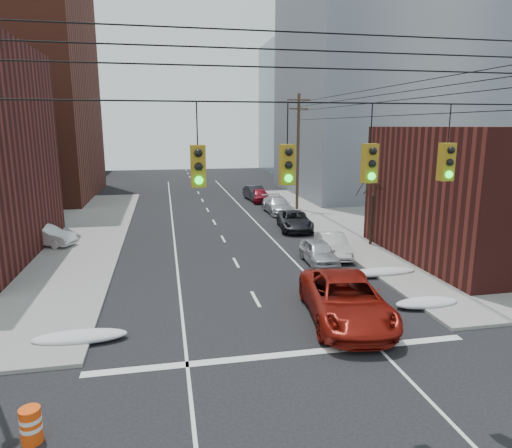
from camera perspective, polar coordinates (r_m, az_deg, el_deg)
name	(u,v)px	position (r m, az deg, el deg)	size (l,w,h in m)	color
building_brick_far	(26,139)	(84.93, -26.77, 9.50)	(22.00, 18.00, 12.00)	#471815
building_office	(385,87)	(58.31, 15.79, 16.10)	(22.00, 20.00, 25.00)	gray
building_glass	(325,109)	(82.93, 8.64, 14.06)	(20.00, 18.00, 22.00)	gray
utility_pole_far	(298,150)	(43.88, 5.27, 9.15)	(2.20, 0.28, 11.00)	#473323
traffic_signals	(329,161)	(11.74, 9.15, 7.74)	(17.00, 0.42, 2.02)	black
bare_tree	(372,213)	(31.64, 14.27, 1.36)	(2.09, 2.20, 4.93)	black
snow_nw	(80,337)	(19.02, -21.15, -13.02)	(3.50, 1.08, 0.42)	silver
snow_ne	(427,303)	(22.30, 20.54, -9.21)	(3.00, 1.08, 0.42)	silver
snow_east_far	(381,272)	(25.99, 15.34, -5.83)	(4.00, 1.08, 0.42)	silver
red_pickup	(346,299)	(19.71, 11.16, -9.24)	(3.08, 6.68, 1.86)	maroon
parked_car_a	(319,252)	(27.34, 7.86, -3.53)	(1.67, 4.14, 1.41)	#B6B6BB
parked_car_b	(333,245)	(29.05, 9.57, -2.63)	(1.51, 4.34, 1.43)	silver
parked_car_c	(295,221)	(36.10, 4.86, 0.41)	(2.40, 5.21, 1.45)	black
parked_car_d	(278,205)	(42.87, 2.72, 2.37)	(2.14, 5.27, 1.53)	silver
parked_car_e	(260,195)	(49.31, 0.45, 3.62)	(1.72, 4.27, 1.45)	maroon
parked_car_f	(255,193)	(50.55, -0.11, 3.90)	(1.65, 4.74, 1.56)	black
lot_car_a	(45,236)	(33.76, -24.86, -1.33)	(1.43, 4.11, 1.35)	silver
lot_car_b	(25,216)	(41.13, -26.88, 0.87)	(2.60, 5.63, 1.57)	#A9A8AD
construction_barrel	(31,425)	(14.09, -26.30, -21.59)	(0.61, 0.61, 0.96)	#F8490D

